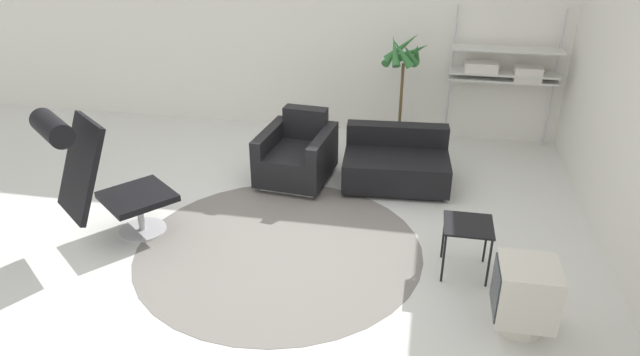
{
  "coord_description": "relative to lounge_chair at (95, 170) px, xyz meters",
  "views": [
    {
      "loc": [
        1.23,
        -4.55,
        2.88
      ],
      "look_at": [
        0.33,
        0.07,
        0.55
      ],
      "focal_mm": 32.0,
      "sensor_mm": 36.0,
      "label": 1
    }
  ],
  "objects": [
    {
      "name": "couch_low",
      "position": [
        2.51,
        1.75,
        -0.52
      ],
      "size": [
        1.19,
        0.88,
        0.6
      ],
      "rotation": [
        0.0,
        0.0,
        3.21
      ],
      "color": "black",
      "rests_on": "ground_plane"
    },
    {
      "name": "armchair_red",
      "position": [
        1.42,
        1.64,
        -0.47
      ],
      "size": [
        0.81,
        0.94,
        0.74
      ],
      "rotation": [
        0.0,
        0.0,
        3.04
      ],
      "color": "silver",
      "rests_on": "ground_plane"
    },
    {
      "name": "lounge_chair",
      "position": [
        0.0,
        0.0,
        0.0
      ],
      "size": [
        1.05,
        1.12,
        1.31
      ],
      "rotation": [
        0.0,
        0.0,
        -0.68
      ],
      "color": "#BCBCC1",
      "rests_on": "ground_plane"
    },
    {
      "name": "side_table",
      "position": [
        3.2,
        0.17,
        -0.34
      ],
      "size": [
        0.4,
        0.4,
        0.47
      ],
      "color": "black",
      "rests_on": "ground_plane"
    },
    {
      "name": "shelf_unit",
      "position": [
        3.69,
        3.07,
        0.25
      ],
      "size": [
        1.3,
        0.28,
        1.72
      ],
      "color": "#BCBCC1",
      "rests_on": "ground_plane"
    },
    {
      "name": "wall_back",
      "position": [
        1.54,
        3.32,
        0.65
      ],
      "size": [
        12.0,
        0.09,
        2.8
      ],
      "color": "silver",
      "rests_on": "ground_plane"
    },
    {
      "name": "ground_plane",
      "position": [
        1.54,
        0.54,
        -0.75
      ],
      "size": [
        12.0,
        12.0,
        0.0
      ],
      "primitive_type": "plane",
      "color": "silver"
    },
    {
      "name": "potted_plant",
      "position": [
        2.48,
        2.7,
        -0.08
      ],
      "size": [
        0.58,
        0.53,
        1.46
      ],
      "color": "#333338",
      "rests_on": "ground_plane"
    },
    {
      "name": "round_rug",
      "position": [
        1.58,
        0.21,
        -0.74
      ],
      "size": [
        2.6,
        2.6,
        0.01
      ],
      "color": "slate",
      "rests_on": "ground_plane"
    },
    {
      "name": "crt_television",
      "position": [
        3.59,
        -0.5,
        -0.44
      ],
      "size": [
        0.43,
        0.42,
        0.56
      ],
      "rotation": [
        0.0,
        0.0,
        1.57
      ],
      "color": "beige",
      "rests_on": "ground_plane"
    }
  ]
}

